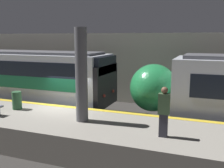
% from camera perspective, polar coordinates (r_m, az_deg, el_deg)
% --- Properties ---
extents(ground_plane, '(120.00, 120.00, 0.00)m').
position_cam_1_polar(ground_plane, '(13.81, -10.47, -9.18)').
color(ground_plane, '#33302D').
extents(platform, '(40.00, 3.69, 1.15)m').
position_cam_1_polar(platform, '(12.19, -15.09, -9.19)').
color(platform, gray).
rests_on(platform, ground).
extents(station_rear_barrier, '(50.00, 0.15, 4.81)m').
position_cam_1_polar(station_rear_barrier, '(18.61, -0.99, 3.59)').
color(station_rear_barrier, '#B2AD9E').
rests_on(station_rear_barrier, ground).
extents(support_pillar_near, '(0.49, 0.49, 3.79)m').
position_cam_1_polar(support_pillar_near, '(10.56, -6.69, 1.90)').
color(support_pillar_near, '#56565B').
rests_on(support_pillar_near, platform).
extents(person_waiting, '(0.38, 0.24, 1.75)m').
position_cam_1_polar(person_waiting, '(9.13, 11.22, -5.70)').
color(person_waiting, '#2D2D38').
rests_on(person_waiting, platform).
extents(trash_bin, '(0.44, 0.44, 0.85)m').
position_cam_1_polar(trash_bin, '(13.31, -20.00, -3.37)').
color(trash_bin, '#2D5B38').
rests_on(trash_bin, platform).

